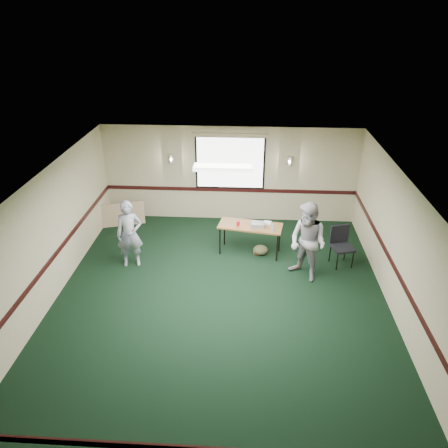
# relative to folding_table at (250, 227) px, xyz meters

# --- Properties ---
(ground) EXTENTS (8.00, 8.00, 0.00)m
(ground) POSITION_rel_folding_table_xyz_m (-0.59, -2.11, -0.71)
(ground) COLOR black
(ground) RESTS_ON ground
(room_shell) EXTENTS (8.00, 8.02, 8.00)m
(room_shell) POSITION_rel_folding_table_xyz_m (-0.59, 0.01, 0.87)
(room_shell) COLOR tan
(room_shell) RESTS_ON ground
(folding_table) EXTENTS (1.62, 0.87, 0.77)m
(folding_table) POSITION_rel_folding_table_xyz_m (0.00, 0.00, 0.00)
(folding_table) COLOR brown
(folding_table) RESTS_ON ground
(projector) EXTENTS (0.31, 0.26, 0.10)m
(projector) POSITION_rel_folding_table_xyz_m (0.18, -0.06, 0.11)
(projector) COLOR gray
(projector) RESTS_ON folding_table
(game_console) EXTENTS (0.22, 0.19, 0.05)m
(game_console) POSITION_rel_folding_table_xyz_m (0.42, 0.11, 0.08)
(game_console) COLOR silver
(game_console) RESTS_ON folding_table
(red_cup) EXTENTS (0.08, 0.08, 0.11)m
(red_cup) POSITION_rel_folding_table_xyz_m (-0.30, -0.04, 0.11)
(red_cup) COLOR #B70C17
(red_cup) RESTS_ON folding_table
(water_bottle) EXTENTS (0.05, 0.05, 0.18)m
(water_bottle) POSITION_rel_folding_table_xyz_m (0.53, -0.25, 0.15)
(water_bottle) COLOR #7EB2CF
(water_bottle) RESTS_ON folding_table
(duffel_bag) EXTENTS (0.42, 0.35, 0.26)m
(duffel_bag) POSITION_rel_folding_table_xyz_m (0.27, -0.09, -0.58)
(duffel_bag) COLOR #494629
(duffel_bag) RESTS_ON ground
(cable_coil) EXTENTS (0.36, 0.36, 0.01)m
(cable_coil) POSITION_rel_folding_table_xyz_m (0.24, 0.00, -0.71)
(cable_coil) COLOR #DE451B
(cable_coil) RESTS_ON ground
(folded_table) EXTENTS (1.26, 0.57, 0.65)m
(folded_table) POSITION_rel_folding_table_xyz_m (-3.59, 1.30, -0.39)
(folded_table) COLOR tan
(folded_table) RESTS_ON ground
(conference_chair) EXTENTS (0.58, 0.59, 0.96)m
(conference_chair) POSITION_rel_folding_table_xyz_m (2.15, -0.34, -0.15)
(conference_chair) COLOR black
(conference_chair) RESTS_ON ground
(person_left) EXTENTS (0.67, 0.51, 1.63)m
(person_left) POSITION_rel_folding_table_xyz_m (-2.80, -0.71, 0.10)
(person_left) COLOR #415190
(person_left) RESTS_ON ground
(person_right) EXTENTS (1.12, 1.12, 1.83)m
(person_right) POSITION_rel_folding_table_xyz_m (1.26, -1.03, 0.20)
(person_right) COLOR #7890BC
(person_right) RESTS_ON ground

